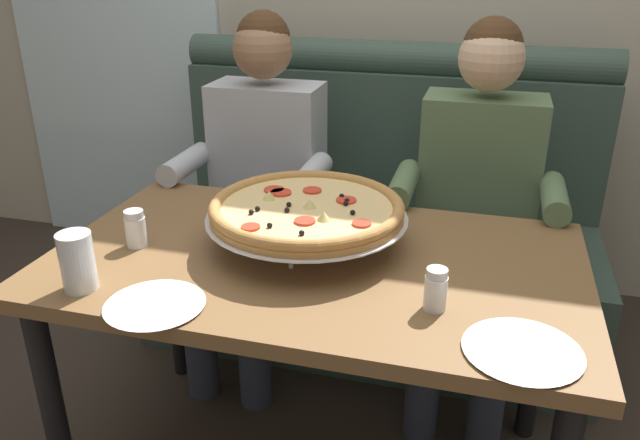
# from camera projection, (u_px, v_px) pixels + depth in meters

# --- Properties ---
(booth_bench) EXTENTS (1.72, 0.78, 1.13)m
(booth_bench) POSITION_uv_depth(u_px,v_px,m) (374.00, 235.00, 2.54)
(booth_bench) COLOR #384C42
(booth_bench) RESTS_ON ground_plane
(dining_table) EXTENTS (1.38, 0.81, 0.73)m
(dining_table) POSITION_uv_depth(u_px,v_px,m) (315.00, 285.00, 1.67)
(dining_table) COLOR brown
(dining_table) RESTS_ON ground_plane
(diner_left) EXTENTS (0.54, 0.64, 1.27)m
(diner_left) POSITION_uv_depth(u_px,v_px,m) (259.00, 175.00, 2.27)
(diner_left) COLOR #2D3342
(diner_left) RESTS_ON ground_plane
(diner_right) EXTENTS (0.54, 0.64, 1.27)m
(diner_right) POSITION_uv_depth(u_px,v_px,m) (477.00, 196.00, 2.08)
(diner_right) COLOR #2D3342
(diner_right) RESTS_ON ground_plane
(pizza) EXTENTS (0.54, 0.54, 0.13)m
(pizza) POSITION_uv_depth(u_px,v_px,m) (307.00, 210.00, 1.66)
(pizza) COLOR silver
(pizza) RESTS_ON dining_table
(shaker_pepper_flakes) EXTENTS (0.05, 0.05, 0.10)m
(shaker_pepper_flakes) POSITION_uv_depth(u_px,v_px,m) (435.00, 292.00, 1.38)
(shaker_pepper_flakes) COLOR white
(shaker_pepper_flakes) RESTS_ON dining_table
(shaker_oregano) EXTENTS (0.06, 0.06, 0.10)m
(shaker_oregano) POSITION_uv_depth(u_px,v_px,m) (136.00, 231.00, 1.67)
(shaker_oregano) COLOR white
(shaker_oregano) RESTS_ON dining_table
(plate_near_left) EXTENTS (0.23, 0.23, 0.02)m
(plate_near_left) POSITION_uv_depth(u_px,v_px,m) (155.00, 302.00, 1.40)
(plate_near_left) COLOR white
(plate_near_left) RESTS_ON dining_table
(plate_near_right) EXTENTS (0.24, 0.24, 0.02)m
(plate_near_right) POSITION_uv_depth(u_px,v_px,m) (523.00, 348.00, 1.24)
(plate_near_right) COLOR white
(plate_near_right) RESTS_ON dining_table
(drinking_glass) EXTENTS (0.08, 0.08, 0.14)m
(drinking_glass) POSITION_uv_depth(u_px,v_px,m) (78.00, 265.00, 1.45)
(drinking_glass) COLOR silver
(drinking_glass) RESTS_ON dining_table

